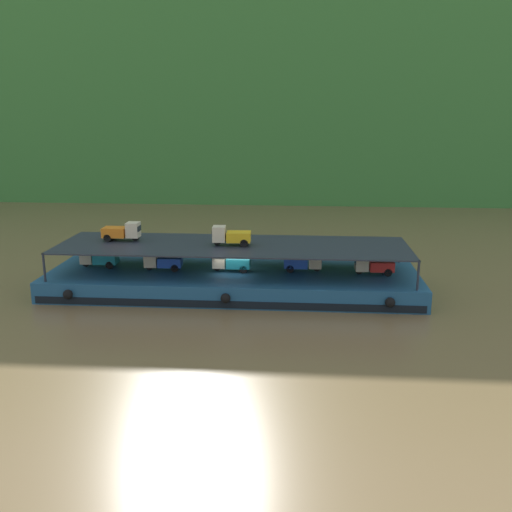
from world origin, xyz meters
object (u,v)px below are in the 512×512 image
cargo_barge (233,281)px  mini_truck_upper_mid (231,236)px  mini_truck_lower_aft (162,261)px  mini_truck_lower_fore (304,262)px  mini_truck_upper_stern (122,231)px  mini_truck_lower_bow (373,265)px  mini_truck_lower_stern (99,258)px  mini_truck_lower_mid (231,262)px

cargo_barge → mini_truck_upper_mid: mini_truck_upper_mid is taller
mini_truck_lower_aft → mini_truck_lower_fore: size_ratio=1.02×
mini_truck_lower_aft → mini_truck_upper_stern: (-3.11, 0.70, 2.00)m
mini_truck_lower_aft → mini_truck_upper_mid: size_ratio=1.01×
mini_truck_lower_bow → mini_truck_upper_stern: 18.50m
cargo_barge → mini_truck_upper_stern: bearing=174.8°
cargo_barge → mini_truck_upper_mid: 3.45m
cargo_barge → mini_truck_upper_stern: mini_truck_upper_stern is taller
cargo_barge → mini_truck_lower_aft: (-5.18, 0.06, 1.44)m
mini_truck_lower_stern → mini_truck_lower_fore: size_ratio=1.01×
mini_truck_lower_stern → mini_truck_upper_mid: bearing=-4.0°
mini_truck_lower_mid → mini_truck_lower_bow: size_ratio=1.00×
cargo_barge → mini_truck_lower_stern: bearing=176.9°
mini_truck_lower_mid → mini_truck_upper_stern: mini_truck_upper_stern is taller
cargo_barge → mini_truck_lower_bow: mini_truck_lower_bow is taller
mini_truck_lower_mid → mini_truck_upper_mid: (0.07, -0.30, 2.00)m
mini_truck_lower_bow → mini_truck_lower_aft: bearing=-179.7°
cargo_barge → mini_truck_lower_fore: size_ratio=9.74×
mini_truck_lower_aft → mini_truck_lower_fore: bearing=2.9°
mini_truck_lower_fore → mini_truck_lower_bow: same height
mini_truck_upper_stern → mini_truck_upper_mid: bearing=-6.3°
mini_truck_upper_stern → cargo_barge: bearing=-5.2°
cargo_barge → mini_truck_lower_stern: (-10.16, 0.56, 1.44)m
mini_truck_lower_aft → mini_truck_lower_fore: (10.31, 0.52, 0.00)m
mini_truck_lower_aft → mini_truck_upper_mid: 5.47m
mini_truck_lower_fore → mini_truck_upper_stern: bearing=179.2°
mini_truck_lower_mid → mini_truck_lower_fore: bearing=4.5°
cargo_barge → mini_truck_lower_bow: bearing=0.7°
mini_truck_upper_stern → mini_truck_lower_fore: bearing=-0.8°
mini_truck_lower_mid → mini_truck_upper_mid: mini_truck_upper_mid is taller
mini_truck_lower_fore → mini_truck_lower_bow: (4.97, -0.45, 0.00)m
mini_truck_lower_bow → mini_truck_upper_stern: mini_truck_upper_stern is taller
mini_truck_lower_mid → mini_truck_upper_mid: 2.02m
mini_truck_upper_mid → mini_truck_lower_mid: bearing=103.8°
mini_truck_lower_bow → cargo_barge: bearing=-179.3°
cargo_barge → mini_truck_upper_mid: bearing=-124.1°
mini_truck_lower_stern → mini_truck_lower_fore: same height
mini_truck_lower_fore → mini_truck_lower_aft: bearing=-177.1°
mini_truck_lower_bow → mini_truck_upper_mid: 10.38m
mini_truck_lower_aft → mini_truck_upper_stern: bearing=167.3°
mini_truck_lower_stern → mini_truck_lower_aft: (4.97, -0.50, 0.00)m
mini_truck_lower_fore → mini_truck_lower_mid: bearing=-175.5°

